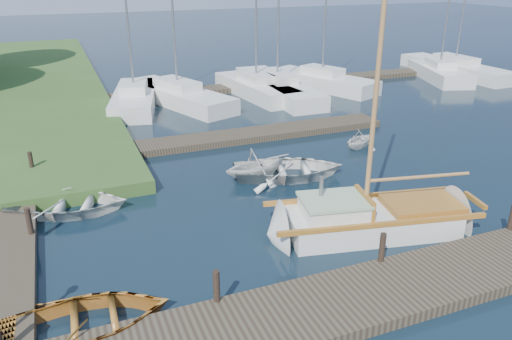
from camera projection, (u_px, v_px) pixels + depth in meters
name	position (u px, v px, depth m)	size (l,w,h in m)	color
ground	(256.00, 203.00, 16.93)	(160.00, 160.00, 0.00)	black
near_dock	(352.00, 301.00, 11.72)	(18.00, 2.20, 0.30)	#32281D
far_dock	(243.00, 136.00, 23.14)	(14.00, 1.60, 0.30)	#32281D
pontoon	(304.00, 82.00, 34.07)	(30.00, 1.60, 0.30)	#32281D
mooring_post_1	(216.00, 286.00, 11.33)	(0.16, 0.16, 0.80)	black
mooring_post_2	(382.00, 247.00, 12.89)	(0.16, 0.16, 0.80)	black
mooring_post_3	(512.00, 217.00, 14.46)	(0.16, 0.16, 0.80)	black
mooring_post_4	(29.00, 221.00, 14.23)	(0.16, 0.16, 0.80)	black
mooring_post_5	(31.00, 162.00, 18.52)	(0.16, 0.16, 0.80)	black
sailboat	(376.00, 221.00, 14.99)	(7.40, 3.34, 9.83)	silver
dinghy	(85.00, 316.00, 10.83)	(2.64, 3.69, 0.77)	brown
tender_a	(67.00, 201.00, 16.14)	(2.71, 3.79, 0.79)	silver
tender_b	(256.00, 163.00, 18.60)	(2.14, 2.48, 1.30)	silver
tender_c	(289.00, 166.00, 18.83)	(2.97, 4.16, 0.86)	silver
tender_d	(360.00, 137.00, 21.94)	(1.55, 1.80, 0.95)	silver
marina_boat_0	(135.00, 97.00, 28.32)	(3.88, 7.69, 11.01)	silver
marina_boat_1	(178.00, 94.00, 28.97)	(5.06, 8.88, 10.19)	silver
marina_boat_2	(256.00, 86.00, 30.77)	(3.04, 7.61, 11.36)	silver
marina_boat_3	(277.00, 85.00, 31.09)	(2.49, 9.96, 11.57)	silver
marina_boat_4	(322.00, 80.00, 32.64)	(4.95, 7.98, 11.33)	silver
marina_boat_6	(439.00, 71.00, 35.16)	(4.20, 7.04, 11.04)	silver
marina_boat_7	(455.00, 67.00, 36.74)	(2.54, 9.56, 10.91)	silver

